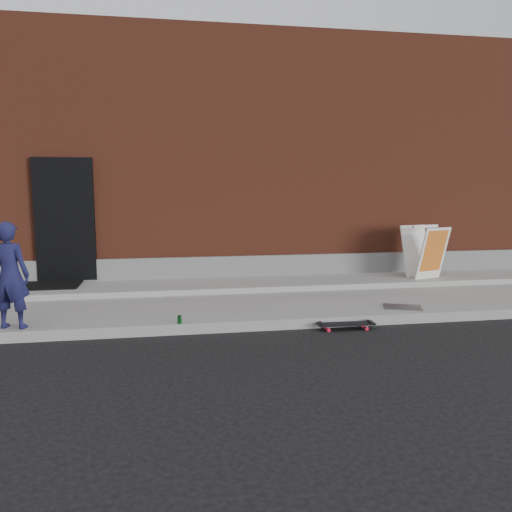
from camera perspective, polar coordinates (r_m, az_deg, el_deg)
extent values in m
plane|color=black|center=(6.96, -3.70, -8.77)|extent=(80.00, 80.00, 0.00)
cube|color=gray|center=(8.39, -4.78, -5.36)|extent=(20.00, 3.00, 0.15)
cube|color=gray|center=(9.24, -5.26, -3.34)|extent=(20.00, 1.20, 0.10)
cube|color=brown|center=(13.66, -6.90, 9.97)|extent=(20.00, 8.00, 5.00)
cube|color=slate|center=(9.75, -5.54, -1.25)|extent=(20.00, 0.10, 0.40)
cube|color=black|center=(9.80, -20.99, 3.90)|extent=(1.05, 0.12, 2.25)
imported|color=#16173F|center=(7.24, -26.34, -1.99)|extent=(0.58, 0.45, 1.41)
cylinder|color=red|center=(7.38, 12.07, -7.75)|extent=(0.06, 0.03, 0.05)
cylinder|color=red|center=(7.22, 12.54, -8.10)|extent=(0.06, 0.03, 0.05)
cylinder|color=red|center=(7.22, 7.93, -8.00)|extent=(0.06, 0.03, 0.05)
cylinder|color=red|center=(7.06, 8.31, -8.38)|extent=(0.06, 0.03, 0.05)
cube|color=#BCBDC1|center=(7.29, 12.31, -7.65)|extent=(0.06, 0.17, 0.02)
cube|color=#BCBDC1|center=(7.13, 8.13, -7.91)|extent=(0.06, 0.17, 0.02)
cube|color=black|center=(7.20, 10.25, -7.65)|extent=(0.80, 0.23, 0.02)
cube|color=white|center=(10.00, 19.56, 0.28)|extent=(0.66, 0.44, 1.00)
cube|color=white|center=(10.31, 17.78, 0.58)|extent=(0.66, 0.44, 1.00)
cube|color=gold|center=(9.99, 19.65, -0.02)|extent=(0.55, 0.34, 0.79)
cube|color=white|center=(10.11, 18.78, 3.23)|extent=(0.60, 0.22, 0.05)
cylinder|color=#177629|center=(6.92, -8.73, -7.19)|extent=(0.06, 0.06, 0.11)
cube|color=black|center=(9.62, -22.47, -3.07)|extent=(1.04, 0.85, 0.03)
cube|color=#595A5F|center=(8.04, 16.42, -5.63)|extent=(0.66, 0.54, 0.02)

